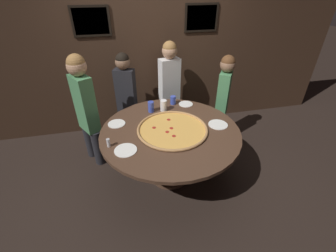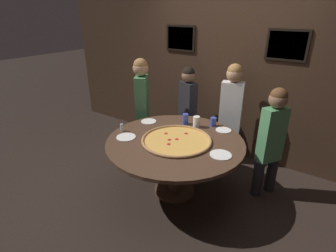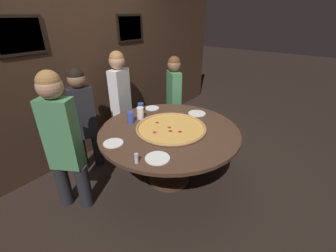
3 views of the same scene
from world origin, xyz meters
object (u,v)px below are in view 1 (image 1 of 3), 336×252
dining_table (170,138)px  condiment_shaker (108,143)px  diner_far_right (126,93)px  diner_centre_back (85,106)px  white_plate_beside_cup (126,150)px  drink_cup_near_right (164,105)px  white_plate_right_side (186,104)px  giant_pizza (172,129)px  diner_far_left (169,84)px  white_plate_far_back (218,125)px  white_plate_near_front (117,124)px  drink_cup_near_left (151,107)px  diner_side_left (223,96)px  drink_cup_centre_back (173,100)px

dining_table → condiment_shaker: 0.75m
diner_far_right → diner_centre_back: bearing=64.0°
dining_table → white_plate_beside_cup: bearing=-153.3°
drink_cup_near_right → diner_centre_back: 1.01m
white_plate_right_side → diner_centre_back: size_ratio=0.13×
drink_cup_near_right → white_plate_beside_cup: bearing=-126.6°
giant_pizza → condiment_shaker: 0.75m
white_plate_beside_cup → diner_far_left: diner_far_left is taller
drink_cup_near_right → diner_far_left: (0.23, 0.63, 0.04)m
dining_table → white_plate_far_back: (0.59, -0.02, 0.13)m
white_plate_far_back → condiment_shaker: bearing=-173.7°
drink_cup_near_right → condiment_shaker: size_ratio=1.53×
drink_cup_near_right → diner_far_right: diner_far_right is taller
white_plate_beside_cup → white_plate_near_front: bearing=97.8°
diner_far_left → white_plate_far_back: bearing=94.5°
white_plate_beside_cup → diner_far_left: size_ratio=0.16×
white_plate_right_side → condiment_shaker: size_ratio=2.05×
dining_table → condiment_shaker: size_ratio=16.95×
drink_cup_near_left → diner_side_left: diner_side_left is taller
drink_cup_centre_back → condiment_shaker: bearing=-138.2°
white_plate_beside_cup → white_plate_near_front: same height
dining_table → drink_cup_near_left: 0.54m
dining_table → giant_pizza: 0.14m
white_plate_right_side → diner_centre_back: (-1.34, -0.01, 0.13)m
drink_cup_near_right → drink_cup_near_left: drink_cup_near_right is taller
drink_cup_centre_back → white_plate_beside_cup: size_ratio=0.50×
drink_cup_near_left → white_plate_right_side: drink_cup_near_left is taller
drink_cup_centre_back → drink_cup_near_right: bearing=-137.4°
drink_cup_centre_back → white_plate_near_front: (-0.80, -0.37, -0.06)m
dining_table → diner_far_right: size_ratio=1.18×
diner_centre_back → white_plate_near_front: bearing=-160.9°
dining_table → white_plate_right_side: bearing=58.1°
condiment_shaker → diner_far_right: diner_far_right is taller
drink_cup_centre_back → diner_far_right: diner_far_right is taller
giant_pizza → diner_far_left: (0.22, 1.12, 0.10)m
white_plate_near_front → condiment_shaker: size_ratio=2.17×
giant_pizza → drink_cup_near_right: bearing=90.3°
diner_far_right → white_plate_beside_cup: bearing=108.7°
drink_cup_near_left → diner_far_right: (-0.29, 0.56, -0.02)m
white_plate_far_back → dining_table: bearing=178.0°
white_plate_right_side → diner_side_left: (0.58, 0.04, 0.04)m
white_plate_near_front → diner_far_left: (0.86, 0.84, 0.11)m
white_plate_near_front → condiment_shaker: (-0.09, -0.44, 0.05)m
white_plate_beside_cup → diner_side_left: 1.74m
white_plate_far_back → white_plate_near_front: same height
drink_cup_near_right → white_plate_right_side: bearing=16.7°
giant_pizza → condiment_shaker: size_ratio=8.61×
white_plate_far_back → diner_far_right: (-1.04, 1.07, 0.05)m
drink_cup_centre_back → white_plate_beside_cup: 1.17m
diner_centre_back → diner_far_right: 0.72m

